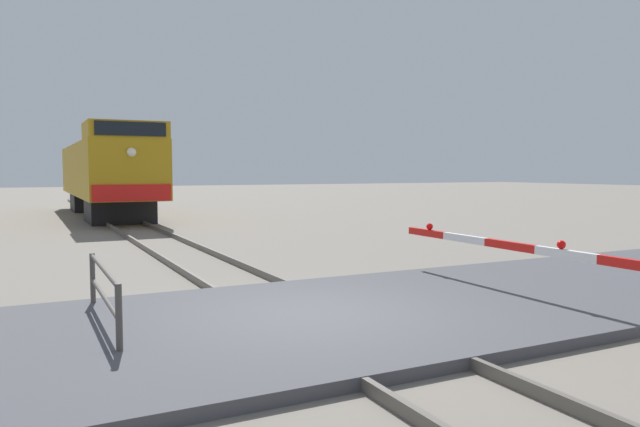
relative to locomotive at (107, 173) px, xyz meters
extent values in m
plane|color=slate|center=(0.00, -23.25, -2.12)|extent=(160.00, 160.00, 0.00)
cube|color=#59544C|center=(-0.72, -23.25, -2.04)|extent=(0.08, 80.00, 0.15)
cube|color=#59544C|center=(0.72, -23.25, -2.04)|extent=(0.08, 80.00, 0.15)
cube|color=#47474C|center=(0.00, -23.25, -2.04)|extent=(36.00, 5.20, 0.16)
cube|color=black|center=(0.00, -3.93, -1.59)|extent=(2.63, 3.20, 1.05)
cube|color=black|center=(0.00, 4.47, -1.59)|extent=(2.63, 3.20, 1.05)
cube|color=#B28414|center=(0.00, 0.27, 0.16)|extent=(3.09, 15.27, 2.46)
cube|color=#B28414|center=(0.00, -6.00, 1.72)|extent=(3.03, 2.74, 0.67)
cube|color=black|center=(0.00, -7.40, 1.72)|extent=(2.63, 0.06, 0.54)
cube|color=red|center=(0.00, -7.41, -0.72)|extent=(2.94, 0.08, 0.64)
sphere|color=#F2EACC|center=(0.00, -7.42, 0.83)|extent=(0.36, 0.36, 0.36)
cube|color=red|center=(3.78, -25.64, -1.16)|extent=(0.10, 1.19, 0.14)
cube|color=white|center=(3.78, -24.46, -1.16)|extent=(0.10, 1.19, 0.14)
cube|color=red|center=(3.78, -23.27, -1.16)|extent=(0.10, 1.19, 0.14)
cube|color=white|center=(3.78, -22.09, -1.16)|extent=(0.10, 1.19, 0.14)
cube|color=red|center=(3.78, -20.90, -1.16)|extent=(0.10, 1.19, 0.14)
sphere|color=red|center=(3.78, -24.36, -1.02)|extent=(0.14, 0.14, 0.14)
sphere|color=red|center=(3.78, -20.98, -1.02)|extent=(0.14, 0.14, 0.14)
cylinder|color=#4C4742|center=(-2.83, -23.80, -1.64)|extent=(0.08, 0.08, 0.95)
cylinder|color=#4C4742|center=(-2.83, -20.96, -1.64)|extent=(0.08, 0.08, 0.95)
cylinder|color=#4C4742|center=(-2.83, -22.38, -1.21)|extent=(0.06, 2.84, 0.06)
cylinder|color=#4C4742|center=(-2.83, -22.38, -1.60)|extent=(0.06, 2.84, 0.06)
camera|label=1|loc=(-3.80, -30.95, 0.15)|focal=33.37mm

